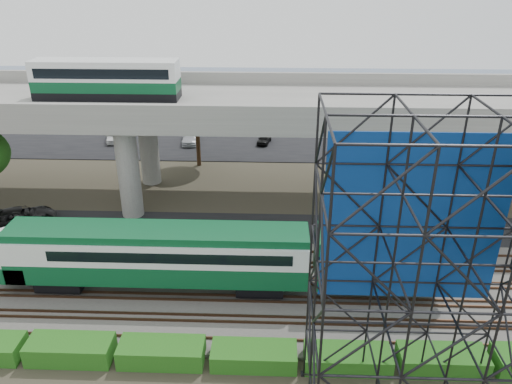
{
  "coord_description": "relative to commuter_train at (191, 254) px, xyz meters",
  "views": [
    {
      "loc": [
        1.89,
        -24.79,
        19.91
      ],
      "look_at": [
        0.72,
        6.0,
        5.42
      ],
      "focal_mm": 35.0,
      "sensor_mm": 36.0,
      "label": 1
    }
  ],
  "objects": [
    {
      "name": "parked_cars",
      "position": [
        3.7,
        31.35,
        -2.2
      ],
      "size": [
        38.63,
        9.61,
        1.31
      ],
      "color": "white",
      "rests_on": "parking_lot"
    },
    {
      "name": "harbor_water",
      "position": [
        3.24,
        54.0,
        -2.87
      ],
      "size": [
        140.0,
        40.0,
        0.03
      ],
      "primitive_type": "cube",
      "color": "#455771",
      "rests_on": "ground"
    },
    {
      "name": "overpass",
      "position": [
        2.36,
        14.0,
        5.33
      ],
      "size": [
        80.0,
        12.0,
        12.4
      ],
      "color": "#9E9B93",
      "rests_on": "ground"
    },
    {
      "name": "service_road",
      "position": [
        3.24,
        8.5,
        -2.84
      ],
      "size": [
        90.0,
        5.0,
        0.08
      ],
      "primitive_type": "cube",
      "color": "black",
      "rests_on": "ground"
    },
    {
      "name": "suv",
      "position": [
        -15.37,
        8.19,
        -2.04
      ],
      "size": [
        6.05,
        4.42,
        1.53
      ],
      "primitive_type": "imported",
      "rotation": [
        0.0,
        0.0,
        1.96
      ],
      "color": "black",
      "rests_on": "service_road"
    },
    {
      "name": "commuter_train",
      "position": [
        0.0,
        0.0,
        0.0
      ],
      "size": [
        29.3,
        3.06,
        4.3
      ],
      "color": "black",
      "rests_on": "rail_tracks"
    },
    {
      "name": "rail_tracks",
      "position": [
        3.24,
        -0.0,
        -2.6
      ],
      "size": [
        90.0,
        9.52,
        0.16
      ],
      "color": "#472D1E",
      "rests_on": "ballast_bed"
    },
    {
      "name": "trees",
      "position": [
        -1.42,
        14.17,
        2.69
      ],
      "size": [
        40.94,
        16.94,
        7.69
      ],
      "color": "#382314",
      "rests_on": "ground"
    },
    {
      "name": "parking_lot",
      "position": [
        3.24,
        32.0,
        -2.84
      ],
      "size": [
        90.0,
        18.0,
        0.08
      ],
      "primitive_type": "cube",
      "color": "black",
      "rests_on": "ground"
    },
    {
      "name": "ground",
      "position": [
        3.24,
        -2.0,
        -2.88
      ],
      "size": [
        140.0,
        140.0,
        0.0
      ],
      "primitive_type": "plane",
      "color": "#474233",
      "rests_on": "ground"
    },
    {
      "name": "scaffold_tower",
      "position": [
        11.44,
        -9.98,
        4.59
      ],
      "size": [
        9.36,
        6.36,
        15.0
      ],
      "color": "black",
      "rests_on": "ground"
    },
    {
      "name": "hedge_strip",
      "position": [
        4.25,
        -6.3,
        -2.32
      ],
      "size": [
        34.6,
        1.8,
        1.2
      ],
      "color": "#154F12",
      "rests_on": "ground"
    },
    {
      "name": "ballast_bed",
      "position": [
        3.24,
        0.0,
        -2.78
      ],
      "size": [
        90.0,
        12.0,
        0.2
      ],
      "primitive_type": "cube",
      "color": "slate",
      "rests_on": "ground"
    }
  ]
}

